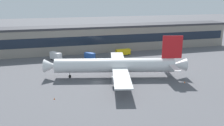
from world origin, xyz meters
The scene contains 8 objects.
ground_plane centered at (0.00, 0.00, 0.00)m, with size 600.00×600.00×0.00m, color #56565B.
terminal_building centered at (0.00, 55.72, 7.75)m, with size 197.54×15.42×15.46m.
airliner centered at (9.02, 4.34, 5.05)m, with size 57.94×49.69×17.26m.
stair_truck centered at (3.32, 36.11, 1.98)m, with size 5.62×6.18×3.55m.
fuel_truck centered at (23.55, 40.12, 1.88)m, with size 8.66×3.73×3.35m.
catering_truck centered at (-14.20, 39.10, 2.29)m, with size 6.20×7.42×4.15m.
traffic_cone_0 centered at (32.57, -9.22, 0.32)m, with size 0.51×0.51×0.63m, color #F2590C.
traffic_cone_1 centered at (-16.94, -11.56, 0.28)m, with size 0.45×0.45×0.57m, color #F2590C.
Camera 1 is at (-17.67, -85.24, 32.47)m, focal length 38.05 mm.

